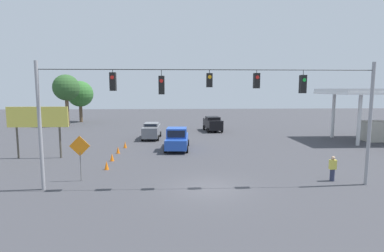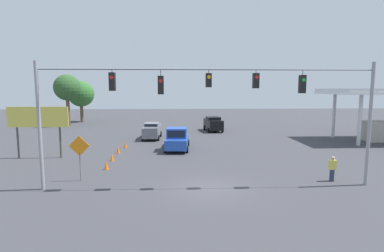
# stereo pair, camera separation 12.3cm
# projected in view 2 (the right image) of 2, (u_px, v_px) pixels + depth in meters

# --- Properties ---
(ground_plane) EXTENTS (140.00, 140.00, 0.00)m
(ground_plane) POSITION_uv_depth(u_px,v_px,m) (208.00, 188.00, 17.24)
(ground_plane) COLOR #3D3D42
(overhead_signal_span) EXTENTS (19.06, 0.38, 7.21)m
(overhead_signal_span) POSITION_uv_depth(u_px,v_px,m) (208.00, 104.00, 16.86)
(overhead_signal_span) COLOR #939399
(overhead_signal_span) RESTS_ON ground_plane
(sedan_black_oncoming_deep) EXTENTS (2.43, 4.71, 1.95)m
(sedan_black_oncoming_deep) POSITION_uv_depth(u_px,v_px,m) (213.00, 124.00, 40.69)
(sedan_black_oncoming_deep) COLOR black
(sedan_black_oncoming_deep) RESTS_ON ground_plane
(sedan_grey_withflow_far) EXTENTS (2.03, 4.64, 1.84)m
(sedan_grey_withflow_far) POSITION_uv_depth(u_px,v_px,m) (152.00, 130.00, 34.46)
(sedan_grey_withflow_far) COLOR slate
(sedan_grey_withflow_far) RESTS_ON ground_plane
(pickup_truck_blue_withflow_mid) EXTENTS (2.41, 5.32, 2.12)m
(pickup_truck_blue_withflow_mid) POSITION_uv_depth(u_px,v_px,m) (177.00, 139.00, 28.27)
(pickup_truck_blue_withflow_mid) COLOR #234CB2
(pickup_truck_blue_withflow_mid) RESTS_ON ground_plane
(traffic_cone_nearest) EXTENTS (0.32, 0.32, 0.61)m
(traffic_cone_nearest) POSITION_uv_depth(u_px,v_px,m) (106.00, 165.00, 21.22)
(traffic_cone_nearest) COLOR orange
(traffic_cone_nearest) RESTS_ON ground_plane
(traffic_cone_second) EXTENTS (0.32, 0.32, 0.61)m
(traffic_cone_second) POSITION_uv_depth(u_px,v_px,m) (112.00, 157.00, 23.77)
(traffic_cone_second) COLOR orange
(traffic_cone_second) RESTS_ON ground_plane
(traffic_cone_third) EXTENTS (0.32, 0.32, 0.61)m
(traffic_cone_third) POSITION_uv_depth(u_px,v_px,m) (118.00, 150.00, 26.59)
(traffic_cone_third) COLOR orange
(traffic_cone_third) RESTS_ON ground_plane
(traffic_cone_fourth) EXTENTS (0.32, 0.32, 0.61)m
(traffic_cone_fourth) POSITION_uv_depth(u_px,v_px,m) (125.00, 145.00, 29.07)
(traffic_cone_fourth) COLOR orange
(traffic_cone_fourth) RESTS_ON ground_plane
(roadside_billboard) EXTENTS (4.91, 0.16, 4.26)m
(roadside_billboard) POSITION_uv_depth(u_px,v_px,m) (38.00, 120.00, 24.49)
(roadside_billboard) COLOR #4C473D
(roadside_billboard) RESTS_ON ground_plane
(work_zone_sign) EXTENTS (1.27, 0.06, 2.84)m
(work_zone_sign) POSITION_uv_depth(u_px,v_px,m) (79.00, 149.00, 18.42)
(work_zone_sign) COLOR slate
(work_zone_sign) RESTS_ON ground_plane
(pedestrian) EXTENTS (0.40, 0.28, 1.57)m
(pedestrian) POSITION_uv_depth(u_px,v_px,m) (332.00, 169.00, 18.49)
(pedestrian) COLOR #2D334C
(pedestrian) RESTS_ON ground_plane
(tree_horizon_left) EXTENTS (3.99, 3.99, 7.92)m
(tree_horizon_left) POSITION_uv_depth(u_px,v_px,m) (67.00, 88.00, 45.97)
(tree_horizon_left) COLOR brown
(tree_horizon_left) RESTS_ON ground_plane
(tree_horizon_right) EXTENTS (4.42, 4.42, 7.10)m
(tree_horizon_right) POSITION_uv_depth(u_px,v_px,m) (81.00, 94.00, 51.48)
(tree_horizon_right) COLOR brown
(tree_horizon_right) RESTS_ON ground_plane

